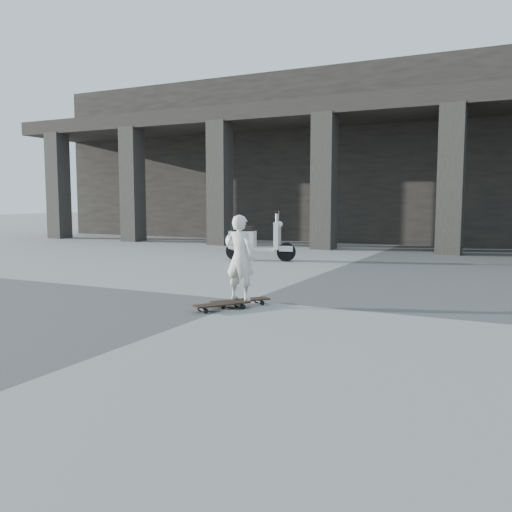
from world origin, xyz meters
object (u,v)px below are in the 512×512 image
at_px(skateboard_spare, 222,305).
at_px(child, 240,258).
at_px(scooter, 248,241).
at_px(longboard, 240,301).

bearing_deg(skateboard_spare, child, 20.63).
distance_m(skateboard_spare, scooter, 6.01).
distance_m(skateboard_spare, child, 0.71).
xyz_separation_m(child, scooter, (-2.48, 5.13, -0.20)).
relative_size(longboard, skateboard_spare, 1.05).
bearing_deg(longboard, child, 126.94).
relative_size(longboard, child, 0.68).
bearing_deg(longboard, scooter, 62.72).
height_order(skateboard_spare, scooter, scooter).
height_order(longboard, skateboard_spare, skateboard_spare).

